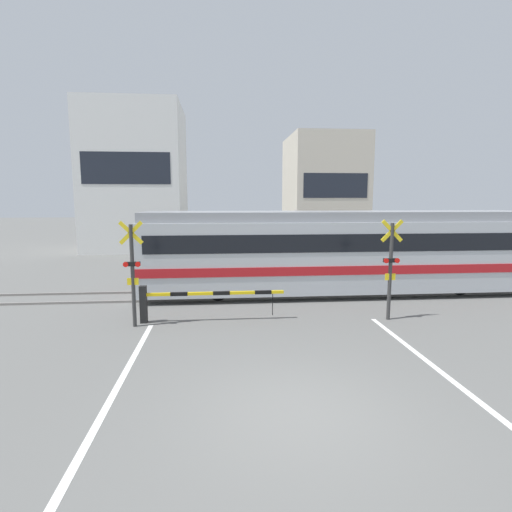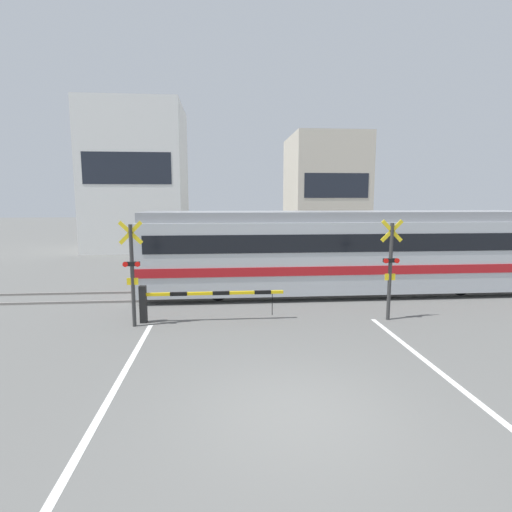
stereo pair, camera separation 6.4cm
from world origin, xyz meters
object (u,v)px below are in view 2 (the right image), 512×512
(crossing_signal_right, at_px, (390,265))
(pedestrian, at_px, (220,256))
(commuter_train, at_px, (338,250))
(crossing_barrier_far, at_px, (303,264))
(crossing_signal_left, at_px, (132,269))
(crossing_barrier_near, at_px, (182,298))

(crossing_signal_right, relative_size, pedestrian, 1.96)
(commuter_train, height_order, crossing_signal_right, commuter_train)
(commuter_train, height_order, pedestrian, commuter_train)
(crossing_barrier_far, relative_size, crossing_signal_right, 1.41)
(commuter_train, relative_size, crossing_barrier_far, 3.47)
(crossing_signal_left, xyz_separation_m, pedestrian, (2.47, 7.98, -0.80))
(commuter_train, bearing_deg, crossing_signal_left, -153.39)
(commuter_train, height_order, crossing_barrier_far, commuter_train)
(commuter_train, distance_m, crossing_barrier_far, 3.10)
(crossing_barrier_near, bearing_deg, commuter_train, 29.26)
(commuter_train, bearing_deg, pedestrian, 135.98)
(crossing_barrier_near, relative_size, crossing_barrier_far, 1.00)
(commuter_train, xyz_separation_m, pedestrian, (-4.60, 4.44, -0.83))
(crossing_barrier_far, bearing_deg, pedestrian, 156.98)
(commuter_train, distance_m, crossing_signal_right, 3.59)
(crossing_barrier_near, relative_size, crossing_signal_left, 1.41)
(commuter_train, bearing_deg, crossing_barrier_near, -150.74)
(crossing_barrier_near, relative_size, pedestrian, 2.76)
(crossing_barrier_near, distance_m, crossing_barrier_far, 7.77)
(crossing_barrier_far, xyz_separation_m, crossing_signal_right, (1.37, -6.36, 0.98))
(commuter_train, relative_size, pedestrian, 9.59)
(crossing_signal_right, bearing_deg, crossing_signal_left, 180.00)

